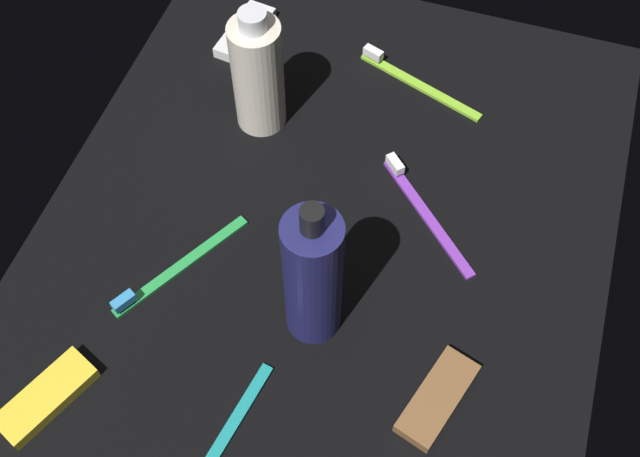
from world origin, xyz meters
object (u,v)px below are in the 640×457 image
toothbrush_purple (423,208)px  toothbrush_lime (413,80)px  snack_bar_white (245,32)px  toothbrush_green (173,270)px  snack_bar_yellow (46,397)px  toothbrush_teal (215,452)px  bodywash_bottle (258,74)px  snack_bar_brown (437,398)px  lotion_bottle (313,277)px

toothbrush_purple → toothbrush_lime: (18.88, 5.97, 0.00)cm
toothbrush_lime → snack_bar_white: size_ratio=1.67×
toothbrush_green → snack_bar_yellow: toothbrush_green is taller
toothbrush_teal → snack_bar_white: (53.76, 17.33, 0.14)cm
toothbrush_green → snack_bar_yellow: size_ratio=1.56×
toothbrush_teal → toothbrush_lime: bearing=-6.9°
snack_bar_white → toothbrush_teal: bearing=-154.3°
bodywash_bottle → toothbrush_green: bodywash_bottle is taller
bodywash_bottle → snack_bar_brown: (-29.20, -29.52, -7.17)cm
bodywash_bottle → toothbrush_purple: 24.84cm
toothbrush_green → toothbrush_lime: bearing=-27.3°
snack_bar_brown → snack_bar_yellow: bearing=125.2°
toothbrush_teal → snack_bar_white: bearing=17.9°
lotion_bottle → bodywash_bottle: bearing=31.3°
toothbrush_teal → toothbrush_purple: size_ratio=1.30×
toothbrush_green → toothbrush_lime: (35.35, -18.26, 0.00)cm
lotion_bottle → snack_bar_yellow: (-16.78, 22.71, -8.64)cm
toothbrush_purple → toothbrush_teal: bearing=160.0°
toothbrush_green → snack_bar_brown: 31.63cm
bodywash_bottle → toothbrush_teal: (-41.02, -10.29, -7.31)cm
snack_bar_brown → snack_bar_white: bearing=58.5°
toothbrush_lime → toothbrush_green: bearing=152.7°
toothbrush_purple → toothbrush_green: 29.30cm
toothbrush_teal → snack_bar_yellow: size_ratio=1.72×
toothbrush_purple → toothbrush_lime: same height
lotion_bottle → snack_bar_brown: (-4.79, -14.66, -8.64)cm
toothbrush_teal → toothbrush_green: bearing=34.8°
snack_bar_brown → toothbrush_teal: bearing=139.0°
toothbrush_green → toothbrush_teal: bearing=-145.2°
toothbrush_teal → toothbrush_lime: 52.93cm
toothbrush_teal → toothbrush_purple: bearing=-20.0°
toothbrush_teal → snack_bar_white: 56.48cm
toothbrush_green → toothbrush_purple: bearing=-55.8°
toothbrush_teal → snack_bar_yellow: bearing=90.5°
lotion_bottle → toothbrush_teal: (-16.61, 4.56, -8.79)cm
lotion_bottle → toothbrush_green: (0.60, 16.51, -8.79)cm
lotion_bottle → toothbrush_green: 18.71cm
lotion_bottle → toothbrush_lime: size_ratio=1.22×
toothbrush_green → snack_bar_yellow: 18.45cm
toothbrush_teal → snack_bar_brown: (11.82, -19.22, 0.14)cm
toothbrush_lime → snack_bar_brown: bearing=-162.4°
toothbrush_lime → snack_bar_brown: size_ratio=1.67×
toothbrush_purple → toothbrush_green: (-16.47, 24.23, 0.00)cm
lotion_bottle → snack_bar_white: size_ratio=2.03×
snack_bar_white → toothbrush_green: bearing=-163.8°
bodywash_bottle → snack_bar_white: 16.22cm
snack_bar_brown → toothbrush_lime: bearing=35.0°
toothbrush_lime → snack_bar_brown: 42.73cm
toothbrush_teal → toothbrush_green: same height
lotion_bottle → snack_bar_yellow: 29.53cm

